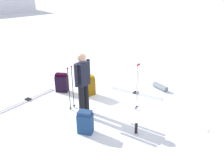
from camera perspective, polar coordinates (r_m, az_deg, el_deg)
name	(u,v)px	position (r m, az deg, el deg)	size (l,w,h in m)	color
ground_plane	(112,106)	(7.01, 0.00, -5.23)	(80.00, 80.00, 0.00)	white
skier_standing	(83,81)	(6.29, -6.81, 0.70)	(0.56, 0.29, 1.70)	black
ski_pair_near	(136,93)	(7.77, 5.57, -2.15)	(0.69, 1.72, 0.05)	silver
ski_pair_far	(28,100)	(7.75, -18.99, -3.50)	(1.89, 0.47, 0.05)	silver
backpack_large_dark	(85,122)	(5.82, -6.27, -8.86)	(0.38, 0.42, 0.57)	navy
backpack_bright	(89,86)	(7.54, -5.48, -0.50)	(0.38, 0.24, 0.63)	#88560A
backpack_small_spare	(62,83)	(7.91, -11.67, 0.26)	(0.40, 0.43, 0.62)	black
ski_poles_planted_near	(137,85)	(6.57, 5.97, -0.21)	(0.16, 0.10, 1.34)	#B8B2BB
ski_poles_planted_far	(71,86)	(6.66, -9.62, -0.47)	(0.22, 0.12, 1.26)	#27261F
sleeping_mat_rolled	(160,87)	(8.14, 11.20, -0.65)	(0.18, 0.18, 0.55)	slate
thermos_bottle	(136,128)	(5.87, 5.66, -10.27)	(0.07, 0.07, 0.26)	black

